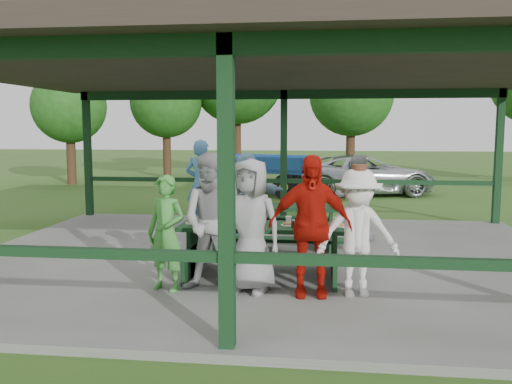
# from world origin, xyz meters

# --- Properties ---
(ground) EXTENTS (90.00, 90.00, 0.00)m
(ground) POSITION_xyz_m (0.00, 0.00, 0.00)
(ground) COLOR #31591C
(ground) RESTS_ON ground
(concrete_slab) EXTENTS (10.00, 8.00, 0.10)m
(concrete_slab) POSITION_xyz_m (0.00, 0.00, 0.05)
(concrete_slab) COLOR slate
(concrete_slab) RESTS_ON ground
(pavilion_structure) EXTENTS (10.60, 8.60, 3.24)m
(pavilion_structure) POSITION_xyz_m (0.00, 0.00, 3.17)
(pavilion_structure) COLOR black
(pavilion_structure) RESTS_ON concrete_slab
(picnic_table_near) EXTENTS (2.40, 1.39, 0.75)m
(picnic_table_near) POSITION_xyz_m (0.07, -1.20, 0.57)
(picnic_table_near) COLOR black
(picnic_table_near) RESTS_ON concrete_slab
(picnic_table_far) EXTENTS (2.35, 1.39, 0.75)m
(picnic_table_far) POSITION_xyz_m (0.07, 0.80, 0.57)
(picnic_table_far) COLOR black
(picnic_table_far) RESTS_ON concrete_slab
(table_setting) EXTENTS (2.35, 0.45, 0.10)m
(table_setting) POSITION_xyz_m (0.14, -1.16, 0.88)
(table_setting) COLOR white
(table_setting) RESTS_ON picnic_table_near
(contestant_green) EXTENTS (0.65, 0.53, 1.53)m
(contestant_green) POSITION_xyz_m (-1.13, -2.04, 0.86)
(contestant_green) COLOR #3F9037
(contestant_green) RESTS_ON concrete_slab
(contestant_grey_left) EXTENTS (0.92, 0.73, 1.82)m
(contestant_grey_left) POSITION_xyz_m (-0.49, -2.00, 1.01)
(contestant_grey_left) COLOR gray
(contestant_grey_left) RESTS_ON concrete_slab
(contestant_grey_mid) EXTENTS (0.98, 0.78, 1.75)m
(contestant_grey_mid) POSITION_xyz_m (-0.02, -1.95, 0.97)
(contestant_grey_mid) COLOR gray
(contestant_grey_mid) RESTS_ON concrete_slab
(contestant_red) EXTENTS (1.08, 0.50, 1.81)m
(contestant_red) POSITION_xyz_m (0.76, -2.03, 1.00)
(contestant_red) COLOR #B11209
(contestant_red) RESTS_ON concrete_slab
(contestant_white_fedora) EXTENTS (1.13, 0.74, 1.69)m
(contestant_white_fedora) POSITION_xyz_m (1.36, -1.99, 0.92)
(contestant_white_fedora) COLOR white
(contestant_white_fedora) RESTS_ON concrete_slab
(spectator_lblue) EXTENTS (1.62, 0.84, 1.67)m
(spectator_lblue) POSITION_xyz_m (-0.58, 1.66, 0.93)
(spectator_lblue) COLOR #7CA2BF
(spectator_lblue) RESTS_ON concrete_slab
(spectator_blue) EXTENTS (0.75, 0.56, 1.90)m
(spectator_blue) POSITION_xyz_m (-1.64, 2.32, 1.05)
(spectator_blue) COLOR teal
(spectator_blue) RESTS_ON concrete_slab
(spectator_grey) EXTENTS (0.80, 0.62, 1.63)m
(spectator_grey) POSITION_xyz_m (1.55, 1.57, 0.92)
(spectator_grey) COLOR #969598
(spectator_grey) RESTS_ON concrete_slab
(pickup_truck) EXTENTS (5.27, 3.49, 1.34)m
(pickup_truck) POSITION_xyz_m (2.26, 9.48, 0.67)
(pickup_truck) COLOR silver
(pickup_truck) RESTS_ON ground
(farm_trailer) EXTENTS (4.05, 2.59, 1.42)m
(farm_trailer) POSITION_xyz_m (-0.86, 9.15, 0.70)
(farm_trailer) COLOR navy
(farm_trailer) RESTS_ON ground
(tree_far_left) EXTENTS (3.19, 3.19, 4.98)m
(tree_far_left) POSITION_xyz_m (-6.06, 14.87, 3.37)
(tree_far_left) COLOR #372516
(tree_far_left) RESTS_ON ground
(tree_left) EXTENTS (4.26, 4.26, 6.66)m
(tree_left) POSITION_xyz_m (-3.07, 16.27, 4.51)
(tree_left) COLOR #372516
(tree_left) RESTS_ON ground
(tree_mid) EXTENTS (3.37, 3.37, 5.27)m
(tree_mid) POSITION_xyz_m (2.01, 13.40, 3.56)
(tree_mid) COLOR #372516
(tree_mid) RESTS_ON ground
(tree_edge_left) EXTENTS (2.91, 2.91, 4.55)m
(tree_edge_left) POSITION_xyz_m (-9.05, 11.66, 3.07)
(tree_edge_left) COLOR #372516
(tree_edge_left) RESTS_ON ground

